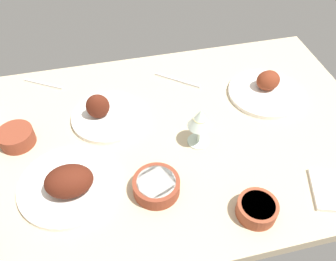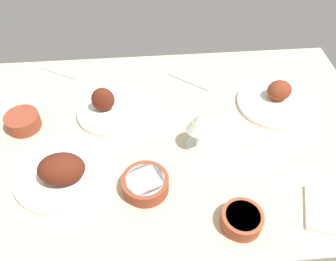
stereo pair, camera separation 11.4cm
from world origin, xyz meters
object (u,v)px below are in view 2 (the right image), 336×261
Objects in this scene: bowl_sauce at (242,219)px; folded_napkin at (334,212)px; bowl_potatoes at (23,121)px; fork_loose at (188,82)px; bowl_cream at (145,183)px; plate_near_viewer at (276,99)px; plate_center_main at (110,107)px; plate_far_side at (62,171)px; wine_glass at (198,124)px; spoon_loose at (58,73)px.

folded_napkin is (26.04, 0.97, -1.93)cm from bowl_sauce.
bowl_potatoes is 61.02cm from fork_loose.
bowl_cream reaches higher than fork_loose.
plate_near_viewer is 33.23cm from fork_loose.
plate_center_main is 32.47cm from fork_loose.
bowl_potatoes is at bearing 155.81° from folded_napkin.
plate_far_side is 2.05× the size of wine_glass.
plate_far_side is 1.53× the size of fork_loose.
wine_glass reaches higher than plate_far_side.
wine_glass reaches higher than bowl_sauce.
plate_near_viewer is 2.42× the size of bowl_sauce.
plate_center_main is 0.87× the size of plate_far_side.
fork_loose is (18.24, 47.06, -2.15)cm from bowl_cream.
spoon_loose is at bearing 129.16° from bowl_sauce.
wine_glass is at bearing -12.90° from bowl_potatoes.
bowl_cream is 0.72× the size of fork_loose.
plate_center_main is 1.85× the size of bowl_cream.
wine_glass is at bearing 140.70° from folded_napkin.
wine_glass is (41.22, 9.15, 6.82)cm from plate_far_side.
plate_far_side is at bearing -54.85° from bowl_potatoes.
plate_center_main is 76.80cm from folded_napkin.
folded_napkin is at bearing 171.89° from spoon_loose.
bowl_sauce is at bearing -52.29° from plate_center_main.
plate_center_main reaches higher than bowl_cream.
fork_loose is at bearing 43.98° from plate_far_side.
plate_near_viewer is 1.98× the size of bowl_cream.
wine_glass is 64.98cm from spoon_loose.
bowl_cream is 65.15cm from spoon_loose.
bowl_cream is at bearing -71.63° from plate_center_main.
spoon_loose is (-80.20, 24.17, -1.63)cm from plate_near_viewer.
folded_napkin reaches higher than spoon_loose.
bowl_sauce is (24.92, -13.44, -0.01)cm from bowl_cream.
plate_center_main reaches higher than spoon_loose.
fork_loose is (-29.80, 14.61, -1.63)cm from plate_near_viewer.
fork_loose and spoon_loose have the same top height.
spoon_loose is at bearing 140.26° from folded_napkin.
spoon_loose is at bearing -151.81° from fork_loose.
spoon_loose is (7.62, 28.33, -2.41)cm from bowl_potatoes.
plate_center_main is at bearing 143.74° from folded_napkin.
spoon_loose is (-49.21, 41.34, -9.53)cm from wine_glass.
folded_napkin is (90.73, -40.76, -2.21)cm from bowl_potatoes.
plate_center_main is 1.67× the size of folded_napkin.
fork_loose is at bearing 25.81° from plate_center_main.
spoon_loose is (-83.12, 69.09, -0.20)cm from folded_napkin.
wine_glass is (28.00, -17.66, 7.61)cm from plate_center_main.
bowl_potatoes is at bearing -170.84° from plate_center_main.
folded_napkin is (2.92, -44.92, -1.43)cm from plate_near_viewer.
spoon_loose is (-57.07, 70.07, -2.13)cm from bowl_sauce.
bowl_sauce is at bearing -28.34° from bowl_cream.
plate_far_side is 58.99cm from fork_loose.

